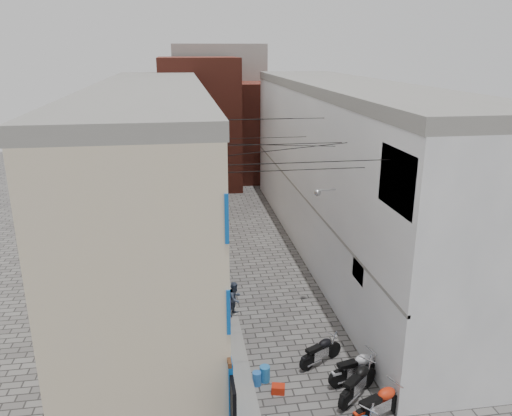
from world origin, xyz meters
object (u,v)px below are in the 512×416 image
motorcycle_e (358,381)px  motorcycle_d (380,402)px  red_crate (278,389)px  person_b (235,298)px  water_jug_near (257,379)px  motorcycle_g (321,350)px  water_jug_far (265,374)px  motorcycle_f (357,366)px  person_a (226,320)px

motorcycle_e → motorcycle_d: bearing=-25.6°
red_crate → motorcycle_d: bearing=-31.7°
motorcycle_e → person_b: 6.30m
motorcycle_d → water_jug_near: (-3.36, 2.18, -0.39)m
motorcycle_e → motorcycle_g: bearing=159.0°
water_jug_near → motorcycle_e: bearing=-19.4°
water_jug_far → motorcycle_g: bearing=17.5°
motorcycle_e → motorcycle_g: size_ratio=1.12×
motorcycle_e → motorcycle_f: (0.22, 0.72, -0.01)m
person_a → water_jug_near: person_a is taller
motorcycle_e → water_jug_far: bearing=-154.6°
motorcycle_e → person_b: person_b is taller
motorcycle_e → motorcycle_g: (-0.67, 1.91, -0.06)m
person_a → water_jug_far: (1.07, -2.33, -0.79)m
person_b → motorcycle_g: bearing=-101.4°
motorcycle_f → person_a: (-4.07, 2.85, 0.46)m
motorcycle_f → water_jug_near: size_ratio=4.39×
motorcycle_g → water_jug_near: bearing=-98.5°
person_b → motorcycle_e: bearing=-107.2°
motorcycle_g → motorcycle_d: bearing=-10.0°
person_a → red_crate: person_a is taller
water_jug_far → water_jug_near: bearing=-150.7°
water_jug_far → red_crate: 0.75m
water_jug_far → motorcycle_d: bearing=-37.4°
motorcycle_d → motorcycle_g: motorcycle_d is taller
motorcycle_d → water_jug_near: 4.02m
water_jug_near → water_jug_far: size_ratio=0.87×
motorcycle_e → red_crate: motorcycle_e is taller
water_jug_far → motorcycle_f: bearing=-9.9°
motorcycle_d → person_b: person_b is taller
motorcycle_d → motorcycle_f: bearing=160.4°
motorcycle_f → person_a: bearing=-138.7°
water_jug_far → red_crate: size_ratio=1.30×
person_b → water_jug_far: (0.54, -4.10, -0.69)m
water_jug_near → red_crate: 0.80m
motorcycle_f → water_jug_far: 3.06m
person_b → water_jug_far: size_ratio=2.60×
motorcycle_g → person_b: size_ratio=1.32×
motorcycle_f → motorcycle_g: 1.49m
motorcycle_d → person_b: 7.39m
motorcycle_f → motorcycle_g: bearing=-156.8°
motorcycle_g → red_crate: bearing=-81.0°
motorcycle_e → water_jug_near: (-3.07, 1.08, -0.37)m
motorcycle_d → water_jug_far: motorcycle_d is taller
motorcycle_d → red_crate: motorcycle_d is taller
person_b → red_crate: (0.86, -4.75, -0.83)m
red_crate → motorcycle_f: bearing=2.8°
motorcycle_d → water_jug_far: (-3.06, 2.34, -0.35)m
motorcycle_f → motorcycle_d: bearing=-11.6°
motorcycle_f → water_jug_far: bearing=-113.6°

